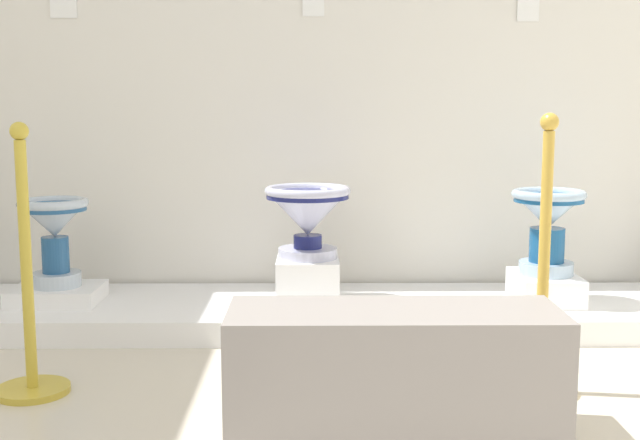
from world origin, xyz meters
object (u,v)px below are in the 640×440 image
(antique_toilet_central_ornate, at_px, (54,226))
(stanchion_post_near_right, at_px, (542,314))
(plinth_block_leftmost, at_px, (545,288))
(info_placard_second, at_px, (313,0))
(info_placard_first, at_px, (63,1))
(stanchion_post_near_left, at_px, (29,317))
(plinth_block_central_ornate, at_px, (57,294))
(museum_bench, at_px, (394,373))
(antique_toilet_broad_patterned, at_px, (308,211))
(info_placard_third, at_px, (528,5))
(plinth_block_broad_patterned, at_px, (308,279))
(antique_toilet_leftmost, at_px, (548,218))

(antique_toilet_central_ornate, relative_size, stanchion_post_near_right, 0.41)
(antique_toilet_central_ornate, xyz_separation_m, plinth_block_leftmost, (2.26, -0.00, -0.29))
(stanchion_post_near_right, bearing_deg, info_placard_second, 121.74)
(info_placard_first, distance_m, stanchion_post_near_left, 1.81)
(plinth_block_central_ornate, distance_m, info_placard_first, 1.43)
(plinth_block_leftmost, bearing_deg, museum_bench, -123.38)
(antique_toilet_central_ornate, distance_m, info_placard_second, 1.64)
(antique_toilet_central_ornate, bearing_deg, info_placard_second, 19.01)
(antique_toilet_broad_patterned, height_order, info_placard_second, info_placard_second)
(plinth_block_central_ornate, distance_m, stanchion_post_near_left, 0.91)
(plinth_block_central_ornate, relative_size, info_placard_third, 2.60)
(stanchion_post_near_left, bearing_deg, info_placard_second, 52.35)
(plinth_block_leftmost, bearing_deg, stanchion_post_near_left, -156.91)
(info_placard_first, xyz_separation_m, stanchion_post_near_right, (2.03, -1.30, -1.23))
(antique_toilet_broad_patterned, distance_m, info_placard_second, 1.07)
(plinth_block_broad_patterned, bearing_deg, plinth_block_central_ornate, -178.65)
(museum_bench, bearing_deg, antique_toilet_broad_patterned, 101.87)
(antique_toilet_broad_patterned, distance_m, plinth_block_leftmost, 1.16)
(info_placard_first, xyz_separation_m, info_placard_second, (1.22, -0.00, 0.01))
(plinth_block_central_ornate, relative_size, plinth_block_broad_patterned, 1.19)
(antique_toilet_leftmost, bearing_deg, info_placard_first, 169.89)
(plinth_block_leftmost, distance_m, museum_bench, 1.51)
(antique_toilet_leftmost, distance_m, info_placard_second, 1.54)
(plinth_block_central_ornate, relative_size, stanchion_post_near_left, 0.41)
(plinth_block_broad_patterned, xyz_separation_m, stanchion_post_near_left, (-0.97, -0.91, 0.07))
(stanchion_post_near_left, xyz_separation_m, stanchion_post_near_right, (1.80, -0.00, 0.01))
(antique_toilet_broad_patterned, distance_m, museum_bench, 1.36)
(museum_bench, bearing_deg, antique_toilet_leftmost, 56.62)
(antique_toilet_central_ornate, height_order, plinth_block_leftmost, antique_toilet_central_ornate)
(plinth_block_leftmost, distance_m, info_placard_first, 2.69)
(antique_toilet_broad_patterned, distance_m, info_placard_first, 1.60)
(plinth_block_leftmost, height_order, info_placard_third, info_placard_third)
(plinth_block_broad_patterned, relative_size, info_placard_first, 2.11)
(antique_toilet_broad_patterned, distance_m, stanchion_post_near_right, 1.26)
(antique_toilet_central_ornate, bearing_deg, info_placard_first, 95.36)
(antique_toilet_central_ornate, relative_size, antique_toilet_leftmost, 1.04)
(plinth_block_central_ornate, xyz_separation_m, stanchion_post_near_left, (0.19, -0.89, 0.13))
(stanchion_post_near_right, bearing_deg, antique_toilet_leftmost, 72.93)
(plinth_block_leftmost, bearing_deg, info_placard_first, 169.89)
(info_placard_third, bearing_deg, stanchion_post_near_right, -101.08)
(antique_toilet_broad_patterned, distance_m, stanchion_post_near_left, 1.36)
(plinth_block_central_ornate, height_order, antique_toilet_broad_patterned, antique_toilet_broad_patterned)
(plinth_block_leftmost, relative_size, antique_toilet_leftmost, 0.93)
(plinth_block_broad_patterned, xyz_separation_m, info_placard_first, (-1.20, 0.38, 1.31))
(stanchion_post_near_right, height_order, museum_bench, stanchion_post_near_right)
(antique_toilet_leftmost, distance_m, info_placard_first, 2.55)
(antique_toilet_leftmost, relative_size, stanchion_post_near_right, 0.40)
(plinth_block_broad_patterned, bearing_deg, antique_toilet_broad_patterned, 90.00)
(info_placard_second, xyz_separation_m, museum_bench, (0.24, -1.67, -1.33))
(info_placard_first, bearing_deg, stanchion_post_near_left, -80.14)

